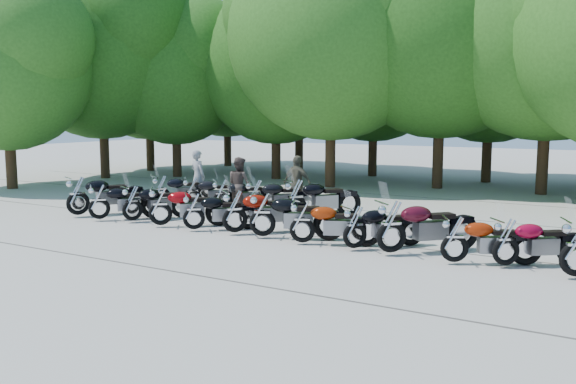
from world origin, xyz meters
The scene contains 33 objects.
ground centered at (0.00, 0.00, 0.00)m, with size 90.00×90.00×0.00m, color #A39F93.
tree_0 centered at (-15.42, 12.98, 5.45)m, with size 7.50×7.50×9.21m.
tree_1 centered at (-12.04, 11.24, 5.06)m, with size 6.97×6.97×8.55m.
tree_2 centered at (-7.25, 12.84, 5.31)m, with size 7.31×7.31×8.97m.
tree_3 centered at (-3.57, 11.24, 6.32)m, with size 8.70×8.70×10.67m.
tree_4 centered at (0.54, 13.09, 6.64)m, with size 9.13×9.13×11.20m.
tree_5 centered at (4.61, 13.20, 6.57)m, with size 9.04×9.04×11.10m.
tree_9 centered at (-13.53, 17.59, 5.52)m, with size 7.59×7.59×9.32m.
tree_10 centered at (-8.29, 16.97, 5.66)m, with size 7.78×7.78×9.55m.
tree_11 centered at (-3.76, 16.43, 5.49)m, with size 7.56×7.56×9.28m.
tree_12 centered at (1.80, 16.47, 5.72)m, with size 7.88×7.88×9.67m.
tree_16 centered at (-14.83, 4.00, 5.06)m, with size 6.97×6.97×8.55m.
tree_17 centered at (-14.68, 9.00, 6.04)m, with size 8.31×8.31×10.20m.
motorcycle_0 centered at (-6.79, 0.49, 0.70)m, with size 0.75×2.47×1.40m, color black, non-canonical shape.
motorcycle_1 centered at (-5.72, 0.34, 0.61)m, with size 0.65×2.15×1.21m, color black, non-canonical shape.
motorcycle_2 centered at (-4.70, 0.65, 0.60)m, with size 0.65×2.13×1.20m, color black, non-canonical shape.
motorcycle_3 centered at (-3.49, 0.48, 0.63)m, with size 0.68×2.23×1.26m, color maroon, non-canonical shape.
motorcycle_4 centered at (-2.32, 0.50, 0.58)m, with size 0.62×2.04×1.16m, color black, non-canonical shape.
motorcycle_5 centered at (-1.10, 0.66, 0.66)m, with size 0.71×2.32×1.31m, color maroon, non-canonical shape.
motorcycle_6 centered at (-0.22, 0.60, 0.66)m, with size 0.71×2.33×1.32m, color black, non-canonical shape.
motorcycle_7 centered at (1.00, 0.47, 0.60)m, with size 0.65×2.12×1.20m, color maroon, non-canonical shape.
motorcycle_8 centered at (2.33, 0.54, 0.59)m, with size 0.63×2.07×1.17m, color black, non-canonical shape.
motorcycle_9 centered at (3.23, 0.50, 0.70)m, with size 0.75×2.46×1.39m, color #3E0814, non-canonical shape.
motorcycle_10 centered at (4.66, 0.37, 0.58)m, with size 0.62×2.04×1.15m, color #8C1F05, non-canonical shape.
motorcycle_11 centered at (5.64, 0.63, 0.58)m, with size 0.62×2.04×1.15m, color maroon, non-canonical shape.
motorcycle_13 centered at (-5.94, 3.27, 0.60)m, with size 0.65×2.13×1.20m, color black, non-canonical shape.
motorcycle_14 centered at (-4.66, 3.31, 0.61)m, with size 0.65×2.15×1.22m, color black, non-canonical shape.
motorcycle_15 centered at (-3.49, 3.33, 0.61)m, with size 0.65×2.14×1.21m, color black, non-canonical shape.
motorcycle_16 centered at (-2.13, 3.21, 0.64)m, with size 0.69×2.28×1.29m, color black, non-canonical shape.
motorcycle_17 centered at (-0.75, 3.22, 0.69)m, with size 0.75×2.45×1.38m, color black, non-canonical shape.
rider_0 centered at (-5.59, 4.79, 0.93)m, with size 0.68×0.44×1.86m, color gray.
rider_1 centered at (-3.14, 3.83, 0.88)m, with size 0.85×0.67×1.76m, color #4D3D37.
rider_2 centered at (-1.58, 4.83, 0.90)m, with size 1.06×0.44×1.80m, color brown.
Camera 1 is at (7.90, -12.10, 3.14)m, focal length 38.00 mm.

